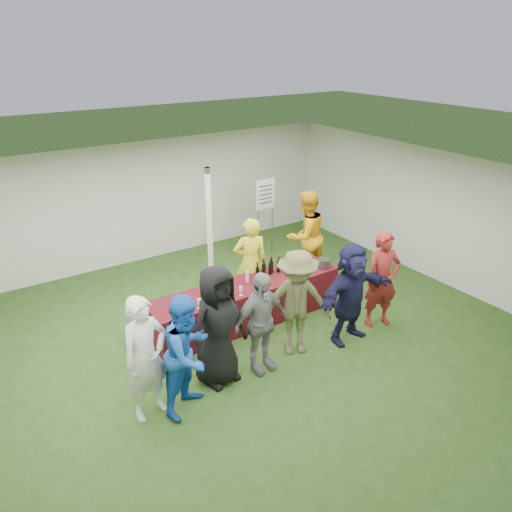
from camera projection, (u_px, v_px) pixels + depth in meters
ground at (221, 343)px, 8.44m from camera, size 60.00×60.00×0.00m
tent at (210, 240)px, 9.06m from camera, size 10.00×10.00×10.00m
serving_table at (247, 303)px, 8.92m from camera, size 3.60×0.80×0.75m
wine_bottles at (268, 268)px, 9.10m from camera, size 0.55×0.15×0.32m
wine_glasses at (227, 293)px, 8.26m from camera, size 2.76×0.13×0.16m
water_bottle at (247, 277)px, 8.82m from camera, size 0.07×0.07×0.23m
bar_towel at (311, 263)px, 9.56m from camera, size 0.25×0.18×0.03m
dump_bucket at (324, 263)px, 9.37m from camera, size 0.24×0.24×0.18m
wine_list_sign at (265, 200)px, 11.40m from camera, size 0.50×0.03×1.80m
staff_pourer at (250, 263)px, 9.28m from camera, size 0.75×0.61×1.76m
staff_back at (306, 236)px, 10.31m from camera, size 0.97×0.78×1.92m
customer_0 at (146, 358)px, 6.53m from camera, size 0.73×0.56×1.79m
customer_1 at (188, 354)px, 6.67m from camera, size 1.06×0.99×1.74m
customer_2 at (218, 326)px, 7.18m from camera, size 1.00×0.74×1.87m
customer_3 at (260, 323)px, 7.46m from camera, size 0.99×0.47×1.65m
customer_4 at (297, 303)px, 7.87m from camera, size 1.32×1.05×1.79m
customer_5 at (351, 293)px, 8.21m from camera, size 1.66×0.66×1.75m
customer_6 at (382, 280)px, 8.65m from camera, size 0.74×0.60×1.76m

